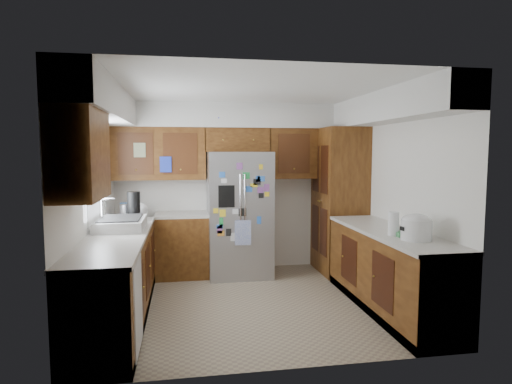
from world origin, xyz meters
The scene contains 12 objects.
floor centered at (0.00, 0.00, 0.00)m, with size 3.60×3.60×0.00m, color tan.
room_shell centered at (-0.11, 0.36, 1.82)m, with size 3.64×3.24×2.52m.
left_counter_run centered at (-1.36, 0.03, 0.43)m, with size 1.36×3.20×0.92m.
right_counter_run centered at (1.50, -0.47, 0.42)m, with size 0.63×2.25×0.92m.
pantry centered at (1.50, 1.15, 1.07)m, with size 0.60×0.90×2.15m, color #42210C.
fridge centered at (0.00, 1.20, 0.90)m, with size 0.90×0.79×1.80m.
bridge_cabinet centered at (0.00, 1.43, 1.98)m, with size 0.96×0.34×0.35m, color #42210C.
fridge_top_items centered at (-0.12, 1.40, 2.27)m, with size 0.59×0.36×0.26m.
sink_assembly centered at (-1.50, 0.10, 0.99)m, with size 0.52×0.70×0.37m.
left_counter_clutter centered at (-1.44, 0.84, 1.05)m, with size 0.38×0.81×0.38m.
rice_cooker centered at (1.50, -1.01, 1.06)m, with size 0.31×0.30×0.26m.
paper_towel centered at (1.38, -0.76, 1.04)m, with size 0.11×0.11×0.25m, color white.
Camera 1 is at (-0.78, -4.90, 1.79)m, focal length 30.00 mm.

